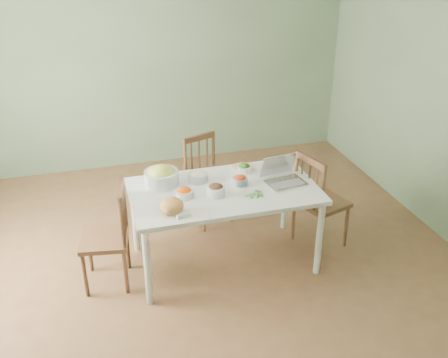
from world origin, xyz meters
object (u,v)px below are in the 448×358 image
object	(u,v)px
chair_left	(104,237)
bowl_squash	(161,176)
laptop	(287,172)
chair_right	(322,199)
chair_far	(209,181)
bread_boule	(172,206)
dining_table	(224,226)

from	to	relation	value
chair_left	bowl_squash	size ratio (longest dim) A/B	3.10
laptop	chair_right	bearing A→B (deg)	4.38
bowl_squash	laptop	distance (m)	1.13
chair_far	bread_boule	distance (m)	1.28
bowl_squash	dining_table	bearing A→B (deg)	-24.47
dining_table	chair_right	distance (m)	1.01
bowl_squash	chair_far	bearing A→B (deg)	43.28
chair_far	chair_left	bearing A→B (deg)	-163.89
chair_right	dining_table	bearing A→B (deg)	75.50
chair_far	dining_table	bearing A→B (deg)	-112.92
bread_boule	chair_far	bearing A→B (deg)	61.19
dining_table	chair_far	size ratio (longest dim) A/B	1.80
chair_far	bowl_squash	xyz separation A→B (m)	(-0.58, -0.55, 0.41)
chair_left	laptop	bearing A→B (deg)	97.45
chair_right	bowl_squash	size ratio (longest dim) A/B	3.20
bread_boule	laptop	world-z (taller)	laptop
bread_boule	laptop	xyz separation A→B (m)	(1.10, 0.22, 0.05)
chair_far	laptop	size ratio (longest dim) A/B	2.71
chair_far	chair_left	xyz separation A→B (m)	(-1.15, -0.80, 0.02)
chair_right	laptop	xyz separation A→B (m)	(-0.43, -0.10, 0.40)
chair_right	laptop	distance (m)	0.60
dining_table	bread_boule	xyz separation A→B (m)	(-0.53, -0.28, 0.46)
chair_left	chair_right	xyz separation A→B (m)	(2.10, 0.06, 0.02)
dining_table	bowl_squash	world-z (taller)	bowl_squash
chair_left	chair_far	bearing A→B (deg)	133.75
chair_far	bread_boule	bearing A→B (deg)	-137.50
chair_far	chair_right	world-z (taller)	chair_right
laptop	dining_table	bearing A→B (deg)	165.34
chair_far	bowl_squash	bearing A→B (deg)	-155.41
dining_table	chair_right	bearing A→B (deg)	2.44
dining_table	chair_left	world-z (taller)	chair_left
laptop	chair_left	bearing A→B (deg)	169.69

